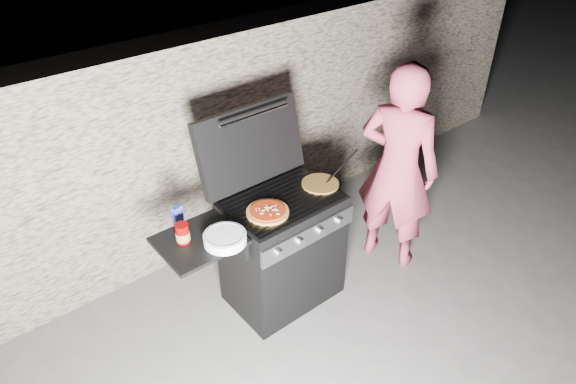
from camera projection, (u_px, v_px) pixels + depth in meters
ground at (283, 293)px, 4.06m from camera, size 50.00×50.00×0.00m
stone_wall at (203, 144)px, 4.22m from camera, size 8.00×0.35×1.80m
gas_grill at (256, 264)px, 3.67m from camera, size 1.34×0.79×0.91m
pizza_topped at (268, 211)px, 3.40m from camera, size 0.30×0.30×0.03m
pizza_plain at (320, 184)px, 3.69m from camera, size 0.31×0.31×0.01m
sauce_jar at (183, 233)px, 3.14m from camera, size 0.10×0.10×0.13m
blue_carton at (178, 216)px, 3.29m from camera, size 0.07×0.05×0.14m
plate_stack at (225, 238)px, 3.16m from camera, size 0.34×0.34×0.06m
person at (398, 169)px, 3.96m from camera, size 0.62×0.74×1.73m
tongs at (341, 167)px, 3.81m from camera, size 0.46×0.13×0.10m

